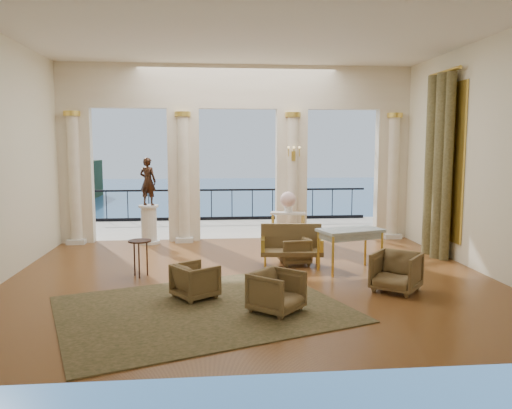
{
  "coord_description": "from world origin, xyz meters",
  "views": [
    {
      "loc": [
        -0.76,
        -9.12,
        2.47
      ],
      "look_at": [
        0.16,
        0.6,
        1.31
      ],
      "focal_mm": 35.0,
      "sensor_mm": 36.0,
      "label": 1
    }
  ],
  "objects": [
    {
      "name": "headland",
      "position": [
        -30.0,
        70.0,
        -3.0
      ],
      "size": [
        22.0,
        18.0,
        6.0
      ],
      "primitive_type": "cube",
      "color": "black",
      "rests_on": "sea"
    },
    {
      "name": "window_frame",
      "position": [
        4.47,
        1.5,
        2.1
      ],
      "size": [
        0.04,
        1.6,
        3.4
      ],
      "primitive_type": "cube",
      "color": "#E6C04C",
      "rests_on": "room_walls"
    },
    {
      "name": "statue",
      "position": [
        -2.28,
        3.5,
        1.58
      ],
      "size": [
        0.51,
        0.43,
        1.19
      ],
      "primitive_type": "imported",
      "rotation": [
        0.0,
        0.0,
        2.74
      ],
      "color": "#321F16",
      "rests_on": "pedestal"
    },
    {
      "name": "balustrade",
      "position": [
        0.0,
        7.4,
        0.41
      ],
      "size": [
        9.0,
        0.06,
        1.03
      ],
      "color": "black",
      "rests_on": "terrace"
    },
    {
      "name": "urn",
      "position": [
        1.2,
        3.05,
        1.11
      ],
      "size": [
        0.39,
        0.39,
        0.52
      ],
      "color": "white",
      "rests_on": "console_table"
    },
    {
      "name": "sea",
      "position": [
        0.0,
        60.0,
        -6.0
      ],
      "size": [
        160.0,
        160.0,
        0.0
      ],
      "primitive_type": "plane",
      "color": "#2E609B",
      "rests_on": "ground"
    },
    {
      "name": "room_walls",
      "position": [
        0.0,
        -1.12,
        2.88
      ],
      "size": [
        9.0,
        9.0,
        9.0
      ],
      "color": "white",
      "rests_on": "ground"
    },
    {
      "name": "pedestal",
      "position": [
        -2.28,
        3.5,
        0.47
      ],
      "size": [
        0.53,
        0.53,
        0.98
      ],
      "color": "silver",
      "rests_on": "ground"
    },
    {
      "name": "armchair_a",
      "position": [
        0.22,
        -2.0,
        0.34
      ],
      "size": [
        0.91,
        0.91,
        0.69
      ],
      "primitive_type": "imported",
      "rotation": [
        0.0,
        0.0,
        0.84
      ],
      "color": "#45361A",
      "rests_on": "ground"
    },
    {
      "name": "armchair_c",
      "position": [
        1.0,
        0.96,
        0.32
      ],
      "size": [
        0.61,
        0.65,
        0.63
      ],
      "primitive_type": "imported",
      "rotation": [
        0.0,
        0.0,
        -1.5
      ],
      "color": "#45361A",
      "rests_on": "ground"
    },
    {
      "name": "wall_sconce",
      "position": [
        1.4,
        3.51,
        2.23
      ],
      "size": [
        0.3,
        0.11,
        0.33
      ],
      "color": "#E6C04C",
      "rests_on": "arcade"
    },
    {
      "name": "armchair_d",
      "position": [
        -1.0,
        -1.2,
        0.32
      ],
      "size": [
        0.82,
        0.83,
        0.63
      ],
      "primitive_type": "imported",
      "rotation": [
        0.0,
        0.0,
        2.18
      ],
      "color": "#45361A",
      "rests_on": "ground"
    },
    {
      "name": "floor",
      "position": [
        0.0,
        0.0,
        0.0
      ],
      "size": [
        9.0,
        9.0,
        0.0
      ],
      "primitive_type": "plane",
      "color": "#47210D",
      "rests_on": "ground"
    },
    {
      "name": "console_table",
      "position": [
        1.2,
        3.05,
        0.68
      ],
      "size": [
        0.91,
        0.54,
        0.81
      ],
      "rotation": [
        0.0,
        0.0,
        -0.26
      ],
      "color": "silver",
      "rests_on": "ground"
    },
    {
      "name": "side_table",
      "position": [
        -2.07,
        0.27,
        0.6
      ],
      "size": [
        0.43,
        0.43,
        0.7
      ],
      "color": "black",
      "rests_on": "ground"
    },
    {
      "name": "rug",
      "position": [
        -0.88,
        -1.77,
        0.01
      ],
      "size": [
        4.97,
        4.42,
        0.02
      ],
      "primitive_type": "cube",
      "rotation": [
        0.0,
        0.0,
        0.35
      ],
      "color": "#2E371A",
      "rests_on": "ground"
    },
    {
      "name": "curtain",
      "position": [
        4.28,
        1.5,
        2.02
      ],
      "size": [
        0.33,
        1.4,
        4.09
      ],
      "color": "#4B4625",
      "rests_on": "ground"
    },
    {
      "name": "game_table",
      "position": [
        2.0,
        0.32,
        0.75
      ],
      "size": [
        1.36,
        0.99,
        0.84
      ],
      "rotation": [
        0.0,
        0.0,
        0.3
      ],
      "color": "#89A2B1",
      "rests_on": "ground"
    },
    {
      "name": "settee",
      "position": [
        0.93,
        0.93,
        0.42
      ],
      "size": [
        1.32,
        0.67,
        0.84
      ],
      "rotation": [
        0.0,
        0.0,
        -0.11
      ],
      "color": "#45361A",
      "rests_on": "ground"
    },
    {
      "name": "palm_tree",
      "position": [
        2.0,
        6.6,
        4.09
      ],
      "size": [
        2.0,
        2.0,
        4.5
      ],
      "color": "#4C3823",
      "rests_on": "terrace"
    },
    {
      "name": "armchair_b",
      "position": [
        2.39,
        -1.13,
        0.37
      ],
      "size": [
        0.99,
        0.98,
        0.74
      ],
      "primitive_type": "imported",
      "rotation": [
        0.0,
        0.0,
        -0.7
      ],
      "color": "#45361A",
      "rests_on": "ground"
    },
    {
      "name": "arcade",
      "position": [
        -0.0,
        3.82,
        2.58
      ],
      "size": [
        9.0,
        0.56,
        4.5
      ],
      "color": "beige",
      "rests_on": "ground"
    },
    {
      "name": "terrace",
      "position": [
        0.0,
        5.8,
        -0.05
      ],
      "size": [
        10.0,
        3.6,
        0.1
      ],
      "primitive_type": "cube",
      "color": "#BCB0A0",
      "rests_on": "ground"
    }
  ]
}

